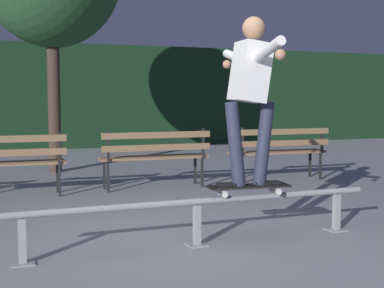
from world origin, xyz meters
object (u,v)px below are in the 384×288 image
(grind_rail, at_px, (197,210))
(skateboard, at_px, (249,187))
(skateboarder, at_px, (250,86))
(park_bench_rightmost, at_px, (280,148))
(park_bench_left_center, at_px, (4,158))
(park_bench_right_center, at_px, (155,153))

(grind_rail, bearing_deg, skateboard, 0.00)
(skateboarder, bearing_deg, grind_rail, 179.97)
(grind_rail, height_order, skateboarder, skateboarder)
(park_bench_rightmost, bearing_deg, skateboarder, -124.87)
(skateboarder, distance_m, park_bench_left_center, 3.76)
(park_bench_right_center, distance_m, park_bench_rightmost, 2.08)
(skateboarder, height_order, park_bench_right_center, skateboarder)
(grind_rail, distance_m, skateboard, 0.55)
(park_bench_left_center, bearing_deg, park_bench_rightmost, 0.00)
(grind_rail, bearing_deg, park_bench_rightmost, 48.90)
(grind_rail, bearing_deg, park_bench_left_center, 117.10)
(skateboarder, bearing_deg, park_bench_rightmost, 55.13)
(skateboard, bearing_deg, park_bench_right_center, 89.66)
(skateboarder, relative_size, park_bench_left_center, 0.97)
(skateboard, relative_size, skateboarder, 0.51)
(park_bench_right_center, bearing_deg, grind_rail, -100.22)
(skateboard, bearing_deg, grind_rail, -180.00)
(park_bench_right_center, bearing_deg, skateboard, -90.34)
(park_bench_left_center, distance_m, park_bench_right_center, 2.08)
(skateboarder, relative_size, park_bench_rightmost, 0.97)
(grind_rail, relative_size, park_bench_right_center, 2.20)
(skateboarder, distance_m, park_bench_rightmost, 3.78)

